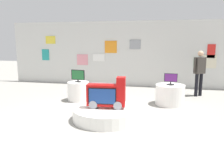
% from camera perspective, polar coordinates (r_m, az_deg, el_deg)
% --- Properties ---
extents(ground_plane, '(30.00, 30.00, 0.00)m').
position_cam_1_polar(ground_plane, '(6.03, -3.88, -8.53)').
color(ground_plane, gray).
extents(back_wall_display, '(10.77, 0.13, 2.81)m').
position_cam_1_polar(back_wall_display, '(10.26, 3.48, 7.36)').
color(back_wall_display, silver).
rests_on(back_wall_display, ground).
extents(main_display_pedestal, '(1.68, 1.68, 0.31)m').
position_cam_1_polar(main_display_pedestal, '(5.92, -1.43, -7.29)').
color(main_display_pedestal, white).
rests_on(main_display_pedestal, ground).
extents(novelty_firetruck_tv, '(0.97, 0.41, 0.79)m').
position_cam_1_polar(novelty_firetruck_tv, '(5.79, -1.28, -2.85)').
color(novelty_firetruck_tv, gray).
rests_on(novelty_firetruck_tv, main_display_pedestal).
extents(display_pedestal_left_rear, '(0.71, 0.71, 0.63)m').
position_cam_1_polar(display_pedestal_left_rear, '(7.85, -8.25, -1.74)').
color(display_pedestal_left_rear, white).
rests_on(display_pedestal_left_rear, ground).
extents(tv_on_left_rear, '(0.48, 0.19, 0.40)m').
position_cam_1_polar(tv_on_left_rear, '(7.75, -8.36, 2.08)').
color(tv_on_left_rear, black).
rests_on(tv_on_left_rear, display_pedestal_left_rear).
extents(display_pedestal_center_rear, '(0.89, 0.89, 0.63)m').
position_cam_1_polar(display_pedestal_center_rear, '(7.49, 14.02, -2.55)').
color(display_pedestal_center_rear, white).
rests_on(display_pedestal_center_rear, ground).
extents(tv_on_center_rear, '(0.40, 0.23, 0.36)m').
position_cam_1_polar(tv_on_center_rear, '(7.39, 14.19, 1.20)').
color(tv_on_center_rear, black).
rests_on(tv_on_center_rear, display_pedestal_center_rear).
extents(shopper_browsing_near_truck, '(0.46, 0.39, 1.63)m').
position_cam_1_polar(shopper_browsing_near_truck, '(8.85, 20.66, 3.25)').
color(shopper_browsing_near_truck, black).
rests_on(shopper_browsing_near_truck, ground).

